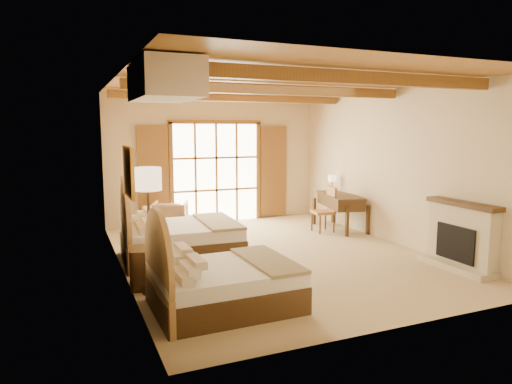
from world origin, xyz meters
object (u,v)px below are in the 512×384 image
nightstand (149,267)px  desk (340,211)px  bed_near (215,282)px  armchair (170,216)px  bed_far (173,237)px

nightstand → desk: desk is taller
nightstand → desk: 5.43m
desk → nightstand: bearing=-141.6°
bed_near → armchair: 4.85m
nightstand → desk: (4.90, 2.33, 0.15)m
bed_near → bed_far: bearing=88.7°
bed_far → desk: size_ratio=1.29×
bed_near → desk: size_ratio=1.13×
bed_near → bed_far: size_ratio=0.88×
bed_near → armchair: size_ratio=2.40×
bed_near → desk: bearing=38.6°
bed_near → desk: bed_near is taller
bed_near → nightstand: (-0.66, 1.19, -0.07)m
bed_near → armchair: bearing=83.6°
bed_far → nightstand: bearing=-113.6°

